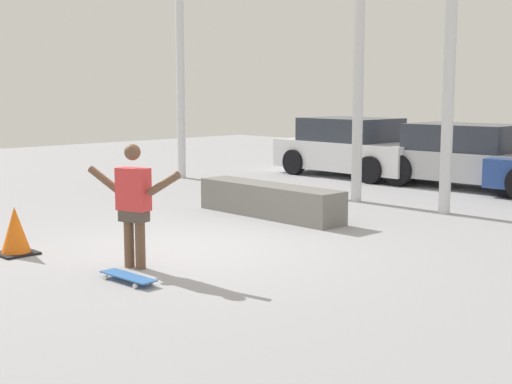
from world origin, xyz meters
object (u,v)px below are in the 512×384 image
parked_car_white (353,148)px  parked_car_silver (468,157)px  skateboarder (134,200)px  skateboard (128,277)px  grind_box (269,200)px  traffic_cone (15,231)px

parked_car_white → parked_car_silver: 3.12m
parked_car_white → skateboarder: bearing=-64.9°
parked_car_white → skateboard: bearing=-63.4°
skateboarder → grind_box: skateboarder is taller
parked_car_white → traffic_cone: 10.36m
skateboarder → parked_car_silver: bearing=78.2°
traffic_cone → skateboarder: bearing=22.2°
skateboard → traffic_cone: size_ratio=1.28×
parked_car_white → parked_car_silver: bearing=2.8°
skateboarder → parked_car_white: skateboarder is taller
skateboard → parked_car_silver: size_ratio=0.19×
parked_car_silver → traffic_cone: parked_car_silver is taller
skateboard → parked_car_white: 10.82m
grind_box → parked_car_silver: 5.76m
parked_car_white → traffic_cone: (2.25, -10.11, -0.39)m
grind_box → skateboarder: bearing=-70.1°
skateboard → parked_car_white: size_ratio=0.20×
parked_car_white → parked_car_silver: (3.12, 0.02, -0.02)m
grind_box → parked_car_white: (-2.59, 5.70, 0.42)m
grind_box → traffic_cone: (-0.34, -4.40, 0.03)m
parked_car_white → traffic_cone: size_ratio=6.44×
parked_car_silver → traffic_cone: size_ratio=6.66×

